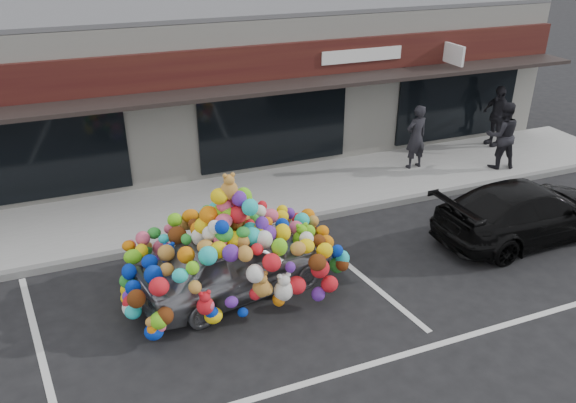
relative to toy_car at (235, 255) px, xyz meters
name	(u,v)px	position (x,y,z in m)	size (l,w,h in m)	color
ground	(225,308)	(-0.35, -0.45, -0.79)	(90.00, 90.00, 0.00)	black
shop_building	(142,83)	(-0.35, 8.00, 1.37)	(24.00, 7.20, 4.31)	silver
sidewalk	(180,211)	(-0.35, 3.55, -0.72)	(26.00, 3.00, 0.15)	#989893
kerb	(194,240)	(-0.35, 2.05, -0.72)	(26.00, 0.18, 0.16)	slate
parking_stripe_left	(38,343)	(-3.55, -0.25, -0.79)	(0.12, 4.40, 0.01)	silver
parking_stripe_mid	(355,271)	(2.45, -0.25, -0.79)	(0.12, 4.40, 0.01)	silver
parking_stripe_right	(560,224)	(7.85, -0.25, -0.79)	(0.12, 4.40, 0.01)	silver
lane_line	(384,361)	(1.65, -2.75, -0.79)	(14.00, 0.12, 0.01)	silver
toy_car	(235,255)	(0.00, 0.00, 0.00)	(2.75, 4.28, 2.34)	gray
black_sedan	(528,211)	(6.62, -0.38, -0.15)	(4.41, 1.79, 1.28)	black
pedestrian_a	(416,137)	(6.34, 3.69, 0.26)	(0.66, 0.43, 1.80)	black
pedestrian_b	(502,135)	(8.56, 2.83, 0.30)	(0.92, 0.71, 1.88)	black
pedestrian_c	(497,116)	(9.64, 4.33, 0.29)	(0.45, 1.09, 1.86)	black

